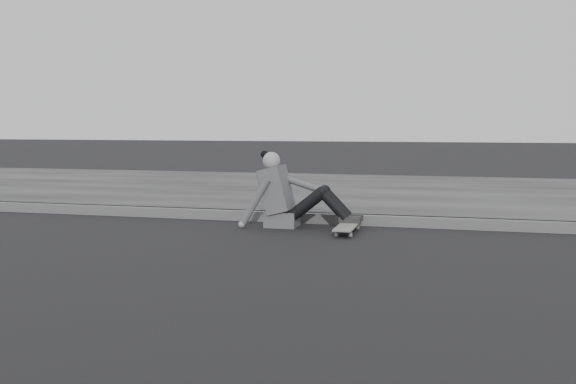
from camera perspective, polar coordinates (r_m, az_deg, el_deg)
name	(u,v)px	position (r m, az deg, el deg)	size (l,w,h in m)	color
ground	(289,272)	(5.14, 0.06, -7.16)	(80.00, 80.00, 0.00)	black
curb	(343,219)	(7.61, 4.92, -2.41)	(24.00, 0.16, 0.12)	#535353
sidewalk	(374,193)	(10.58, 7.66, -0.08)	(24.00, 6.00, 0.12)	#343434
skateboard	(347,226)	(7.00, 5.31, -3.06)	(0.20, 0.78, 0.09)	#9B9B96
seated_woman	(288,196)	(7.35, -0.02, -0.33)	(1.38, 0.46, 0.88)	#4F4F51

